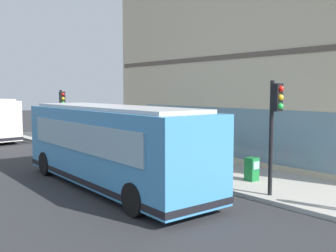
{
  "coord_description": "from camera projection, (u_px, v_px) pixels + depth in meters",
  "views": [
    {
      "loc": [
        -7.62,
        -12.81,
        3.61
      ],
      "look_at": [
        2.68,
        -0.65,
        2.17
      ],
      "focal_mm": 41.21,
      "sensor_mm": 36.0,
      "label": 1
    }
  ],
  "objects": [
    {
      "name": "city_bus_nearside",
      "position": [
        110.0,
        146.0,
        14.4
      ],
      "size": [
        2.97,
        10.14,
        3.07
      ],
      "color": "#3F8CC6",
      "rests_on": "ground"
    },
    {
      "name": "traffic_light_near_corner",
      "position": [
        275.0,
        116.0,
        12.55
      ],
      "size": [
        0.32,
        0.49,
        3.81
      ],
      "color": "black",
      "rests_on": "sidewalk_curb"
    },
    {
      "name": "pedestrian_near_building_entrance",
      "position": [
        229.0,
        147.0,
        17.16
      ],
      "size": [
        0.32,
        0.32,
        1.71
      ],
      "color": "#99994C",
      "rests_on": "sidewalk_curb"
    },
    {
      "name": "sidewalk_curb",
      "position": [
        192.0,
        167.0,
        17.98
      ],
      "size": [
        4.16,
        40.0,
        0.15
      ],
      "primitive_type": "cube",
      "color": "#B2ADA3",
      "rests_on": "ground"
    },
    {
      "name": "newspaper_vending_box",
      "position": [
        252.0,
        169.0,
        14.92
      ],
      "size": [
        0.44,
        0.43,
        0.9
      ],
      "color": "#197233",
      "rests_on": "sidewalk_curb"
    },
    {
      "name": "ground",
      "position": [
        105.0,
        184.0,
        14.97
      ],
      "size": [
        120.0,
        120.0,
        0.0
      ],
      "primitive_type": "plane",
      "color": "#2D2D30"
    },
    {
      "name": "traffic_light_down_block",
      "position": [
        62.0,
        107.0,
        24.66
      ],
      "size": [
        0.32,
        0.49,
        3.54
      ],
      "color": "black",
      "rests_on": "sidewalk_curb"
    },
    {
      "name": "fire_hydrant",
      "position": [
        215.0,
        166.0,
        16.08
      ],
      "size": [
        0.35,
        0.35,
        0.74
      ],
      "color": "red",
      "rests_on": "sidewalk_curb"
    },
    {
      "name": "building_corner",
      "position": [
        263.0,
        70.0,
        21.02
      ],
      "size": [
        6.66,
        17.53,
        9.56
      ],
      "color": "beige",
      "rests_on": "ground"
    }
  ]
}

